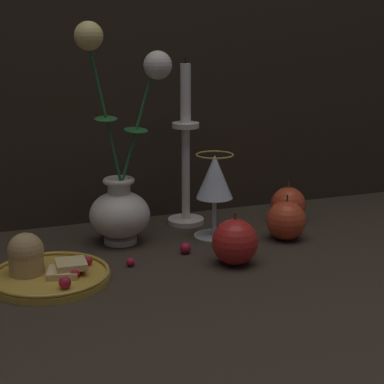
% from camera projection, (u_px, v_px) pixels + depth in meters
% --- Properties ---
extents(ground_plane, '(2.40, 2.40, 0.00)m').
position_uv_depth(ground_plane, '(187.00, 255.00, 1.10)').
color(ground_plane, '#33281E').
rests_on(ground_plane, ground).
extents(vase, '(0.16, 0.11, 0.39)m').
position_uv_depth(vase, '(121.00, 187.00, 1.14)').
color(vase, silver).
rests_on(vase, ground_plane).
extents(plate_with_pastries, '(0.19, 0.19, 0.08)m').
position_uv_depth(plate_with_pastries, '(44.00, 269.00, 0.99)').
color(plate_with_pastries, gold).
rests_on(plate_with_pastries, ground_plane).
extents(wine_glass, '(0.08, 0.08, 0.16)m').
position_uv_depth(wine_glass, '(215.00, 181.00, 1.18)').
color(wine_glass, silver).
rests_on(wine_glass, ground_plane).
extents(candlestick, '(0.07, 0.07, 0.32)m').
position_uv_depth(candlestick, '(186.00, 160.00, 1.25)').
color(candlestick, silver).
rests_on(candlestick, ground_plane).
extents(apple_beside_vase, '(0.08, 0.08, 0.09)m').
position_uv_depth(apple_beside_vase, '(235.00, 242.00, 1.05)').
color(apple_beside_vase, red).
rests_on(apple_beside_vase, ground_plane).
extents(apple_near_glass, '(0.07, 0.07, 0.09)m').
position_uv_depth(apple_near_glass, '(286.00, 220.00, 1.18)').
color(apple_near_glass, '#D14223').
rests_on(apple_near_glass, ground_plane).
extents(apple_at_table_edge, '(0.07, 0.07, 0.08)m').
position_uv_depth(apple_at_table_edge, '(288.00, 204.00, 1.29)').
color(apple_at_table_edge, '#D14223').
rests_on(apple_at_table_edge, ground_plane).
extents(berry_near_plate, '(0.02, 0.02, 0.02)m').
position_uv_depth(berry_near_plate, '(183.00, 248.00, 1.11)').
color(berry_near_plate, '#AD192D').
rests_on(berry_near_plate, ground_plane).
extents(berry_front_center, '(0.01, 0.01, 0.01)m').
position_uv_depth(berry_front_center, '(130.00, 262.00, 1.05)').
color(berry_front_center, '#AD192D').
rests_on(berry_front_center, ground_plane).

